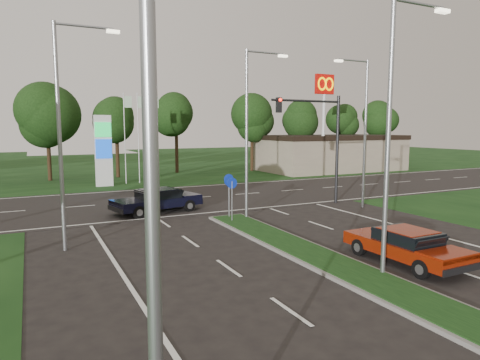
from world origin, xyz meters
name	(u,v)px	position (x,y,z in m)	size (l,w,h in m)	color
verge_far	(109,165)	(0.00, 55.00, 0.00)	(160.00, 50.00, 0.02)	black
cross_road	(184,199)	(0.00, 24.00, 0.00)	(160.00, 12.00, 0.02)	black
median_kerb	(413,300)	(0.00, 4.00, 0.06)	(2.00, 26.00, 0.12)	slate
commercial_building	(329,153)	(22.00, 36.00, 2.00)	(16.00, 9.00, 4.00)	gray
streetlight_median_near	(393,123)	(1.00, 6.00, 5.08)	(2.53, 0.22, 9.00)	gray
streetlight_median_far	(250,125)	(1.00, 16.00, 5.08)	(2.53, 0.22, 9.00)	gray
streetlight_left_near	(169,114)	(-8.30, 0.00, 5.08)	(2.53, 0.22, 9.00)	gray
streetlight_left_far	(64,124)	(-8.30, 14.00, 5.08)	(2.53, 0.22, 9.00)	gray
streetlight_right_far	(363,126)	(8.80, 16.00, 5.08)	(2.53, 0.22, 9.00)	gray
traffic_signal	(321,132)	(7.19, 18.00, 4.65)	(5.10, 0.42, 7.00)	black
median_signs	(230,188)	(0.00, 16.40, 1.71)	(1.16, 1.76, 2.38)	gray
gas_pylon	(106,149)	(-3.79, 33.05, 3.20)	(5.80, 1.26, 8.00)	silver
mcdonalds_sign	(324,98)	(18.00, 31.97, 7.99)	(2.20, 0.47, 10.40)	silver
treeline_far	(133,109)	(0.10, 39.93, 6.83)	(6.00, 6.00, 9.90)	black
red_sedan	(406,245)	(2.59, 6.70, 0.68)	(1.96, 4.61, 1.26)	maroon
navy_sedan	(157,200)	(-3.02, 20.01, 0.74)	(5.36, 3.11, 1.38)	black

